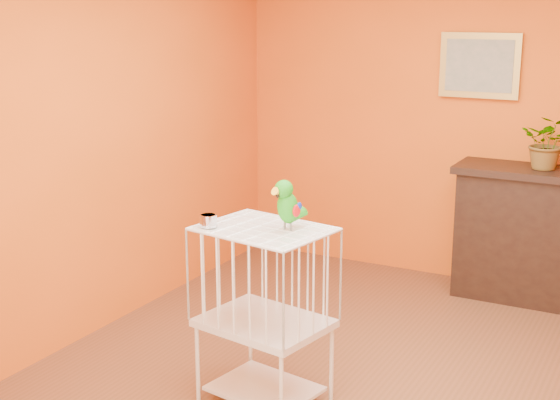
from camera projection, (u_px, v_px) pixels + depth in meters
The scene contains 8 objects.
ground at pixel (365, 394), 4.53m from camera, with size 4.50×4.50×0.00m, color brown.
room_shell at pixel (373, 124), 4.15m from camera, with size 4.50×4.50×4.50m.
console_cabinet at pixel (546, 237), 5.84m from camera, with size 1.38×0.50×1.03m.
potted_plant at pixel (547, 149), 5.69m from camera, with size 0.36×0.40×0.31m, color #26722D.
framed_picture at pixel (480, 66), 6.01m from camera, with size 0.62×0.04×0.50m.
birdcage at pixel (264, 314), 4.32m from camera, with size 0.74×0.62×1.03m.
feed_cup at pixel (208, 220), 4.22m from camera, with size 0.09×0.09×0.07m, color silver.
parrot at pixel (288, 204), 4.14m from camera, with size 0.15×0.25×0.28m.
Camera 1 is at (1.51, -3.87, 2.20)m, focal length 50.00 mm.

